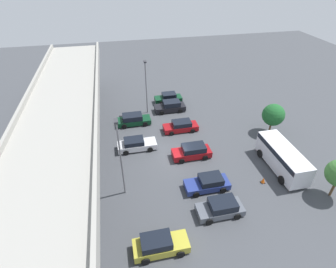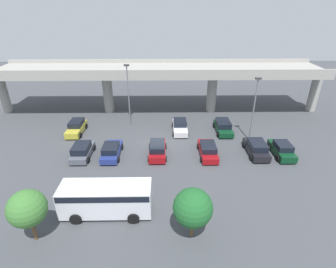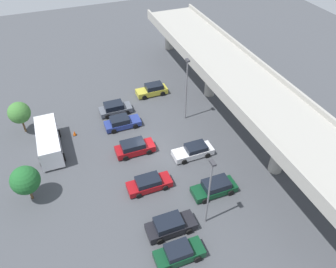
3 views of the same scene
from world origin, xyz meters
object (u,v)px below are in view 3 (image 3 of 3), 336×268
at_px(parked_car_0, 152,90).
at_px(parked_car_8, 179,253).
at_px(lamp_post_mid_lot, 187,86).
at_px(parked_car_7, 170,225).
at_px(parked_car_5, 149,183).
at_px(traffic_cone, 74,133).
at_px(parked_car_2, 122,122).
at_px(parked_car_6, 215,187).
at_px(lamp_post_near_aisle, 209,189).
at_px(parked_car_3, 134,148).
at_px(tree_front_centre, 25,180).
at_px(parked_car_1, 115,108).
at_px(parked_car_4, 194,151).
at_px(shuttle_bus, 49,140).
at_px(tree_front_left, 19,113).

distance_m(parked_car_0, parked_car_8, 25.93).
bearing_deg(lamp_post_mid_lot, parked_car_7, -27.92).
xyz_separation_m(parked_car_5, lamp_post_mid_lot, (-9.77, 8.36, 4.32)).
distance_m(parked_car_0, traffic_cone, 13.22).
relative_size(parked_car_5, parked_car_7, 1.01).
distance_m(parked_car_2, parked_car_8, 19.41).
xyz_separation_m(parked_car_0, parked_car_6, (19.73, 0.03, -0.04)).
xyz_separation_m(parked_car_0, lamp_post_near_aisle, (22.62, -2.38, 3.92)).
bearing_deg(parked_car_3, lamp_post_near_aisle, -72.79).
bearing_deg(parked_car_2, traffic_cone, 175.17).
height_order(parked_car_2, tree_front_centre, tree_front_centre).
height_order(parked_car_3, parked_car_6, parked_car_3).
relative_size(parked_car_1, parked_car_6, 0.92).
bearing_deg(parked_car_0, parked_car_5, 69.95).
xyz_separation_m(parked_car_1, tree_front_centre, (11.28, -11.51, 1.98)).
distance_m(parked_car_4, lamp_post_near_aisle, 9.95).
xyz_separation_m(parked_car_6, shuttle_bus, (-12.70, -15.17, 0.85)).
distance_m(parked_car_3, lamp_post_mid_lot, 10.09).
bearing_deg(parked_car_0, tree_front_left, 7.18).
distance_m(parked_car_3, parked_car_7, 11.37).
bearing_deg(parked_car_8, parked_car_7, 83.83).
bearing_deg(parked_car_6, parked_car_5, -26.01).
height_order(parked_car_7, parked_car_8, parked_car_7).
distance_m(parked_car_7, traffic_cone, 18.19).
height_order(parked_car_7, shuttle_bus, shuttle_bus).
relative_size(parked_car_3, lamp_post_mid_lot, 0.53).
height_order(parked_car_0, parked_car_2, parked_car_0).
xyz_separation_m(parked_car_3, lamp_post_mid_lot, (-4.02, 8.23, 4.23)).
xyz_separation_m(parked_car_2, traffic_cone, (-0.51, -6.00, -0.38)).
height_order(parked_car_1, tree_front_left, tree_front_left).
distance_m(parked_car_4, shuttle_bus, 16.92).
relative_size(lamp_post_near_aisle, traffic_cone, 11.48).
distance_m(parked_car_2, tree_front_centre, 14.23).
xyz_separation_m(parked_car_1, lamp_post_mid_lot, (4.48, 8.46, 4.26)).
height_order(parked_car_0, parked_car_7, parked_car_0).
bearing_deg(parked_car_1, parked_car_6, -70.11).
xyz_separation_m(parked_car_5, shuttle_bus, (-9.71, -9.03, 0.91)).
bearing_deg(parked_car_8, parked_car_4, 60.01).
bearing_deg(parked_car_8, parked_car_5, 89.30).
relative_size(parked_car_3, lamp_post_near_aisle, 0.57).
bearing_deg(parked_car_3, shuttle_bus, 156.66).
distance_m(parked_car_3, parked_car_6, 10.62).
bearing_deg(parked_car_7, parked_car_4, 53.71).
distance_m(lamp_post_near_aisle, traffic_cone, 20.38).
bearing_deg(parked_car_2, parked_car_3, -88.42).
height_order(parked_car_1, parked_car_6, parked_car_1).
distance_m(parked_car_0, parked_car_2, 8.41).
distance_m(parked_car_1, shuttle_bus, 10.06).
height_order(lamp_post_near_aisle, traffic_cone, lamp_post_near_aisle).
xyz_separation_m(parked_car_4, lamp_post_mid_lot, (-6.95, 1.96, 4.31)).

